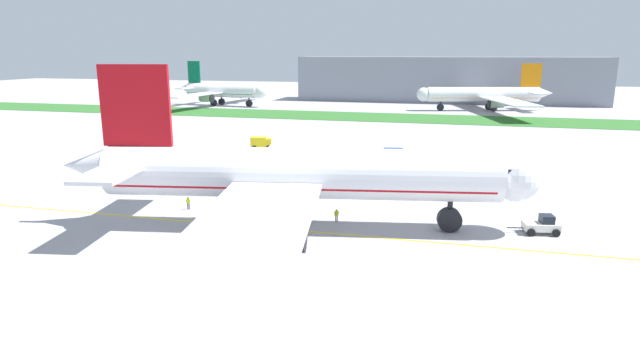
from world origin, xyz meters
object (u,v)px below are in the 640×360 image
ground_crew_wingwalker_port (337,214)px  parked_airliner_far_centre (485,95)px  service_truck_catering_van (391,156)px  service_truck_fuel_bowser (181,157)px  ground_crew_wingwalker_starboard (188,202)px  service_truck_baggage_loader (261,142)px  pushback_tug (542,225)px  airliner_foreground (294,174)px  ground_crew_marshaller_front (138,295)px  parked_airliner_far_left (221,91)px

ground_crew_wingwalker_port → parked_airliner_far_centre: (21.57, 135.76, 4.50)m
service_truck_catering_van → service_truck_fuel_bowser: bearing=-165.4°
ground_crew_wingwalker_starboard → service_truck_baggage_loader: 44.92m
pushback_tug → parked_airliner_far_centre: (-1.69, 134.16, 4.48)m
ground_crew_wingwalker_starboard → parked_airliner_far_centre: size_ratio=0.02×
airliner_foreground → ground_crew_marshaller_front: airliner_foreground is taller
pushback_tug → service_truck_baggage_loader: size_ratio=1.21×
pushback_tug → service_truck_fuel_bowser: 62.64m
service_truck_catering_van → service_truck_baggage_loader: bearing=161.3°
ground_crew_wingwalker_starboard → ground_crew_marshaller_front: bearing=-70.0°
ground_crew_wingwalker_port → service_truck_baggage_loader: 51.97m
service_truck_baggage_loader → service_truck_fuel_bowser: 20.90m
ground_crew_marshaller_front → parked_airliner_far_centre: bearing=78.8°
pushback_tug → parked_airliner_far_centre: 134.25m
ground_crew_wingwalker_port → ground_crew_marshaller_front: ground_crew_marshaller_front is taller
airliner_foreground → pushback_tug: bearing=10.1°
parked_airliner_far_left → parked_airliner_far_centre: size_ratio=0.80×
parked_airliner_far_left → pushback_tug: bearing=-52.6°
airliner_foreground → ground_crew_wingwalker_starboard: bearing=167.1°
ground_crew_wingwalker_starboard → service_truck_fuel_bowser: bearing=120.7°
airliner_foreground → ground_crew_wingwalker_port: (4.29, 3.28, -5.34)m
service_truck_baggage_loader → service_truck_fuel_bowser: service_truck_fuel_bowser is taller
ground_crew_wingwalker_port → service_truck_catering_van: service_truck_catering_van is taller
service_truck_fuel_bowser → ground_crew_wingwalker_starboard: bearing=-59.3°
airliner_foreground → service_truck_catering_van: (6.26, 38.24, -4.71)m
parked_airliner_far_centre → service_truck_catering_van: bearing=-101.0°
service_truck_baggage_loader → parked_airliner_far_left: size_ratio=0.08×
airliner_foreground → parked_airliner_far_left: (-70.32, 132.70, -0.70)m
pushback_tug → service_truck_fuel_bowser: bearing=157.7°
airliner_foreground → service_truck_fuel_bowser: (-30.40, 28.67, -4.87)m
service_truck_catering_van → ground_crew_marshaller_front: bearing=-101.6°
airliner_foreground → ground_crew_wingwalker_port: 7.59m
ground_crew_wingwalker_starboard → parked_airliner_far_left: size_ratio=0.03×
service_truck_baggage_loader → ground_crew_wingwalker_port: bearing=-59.2°
ground_crew_wingwalker_port → parked_airliner_far_centre: parked_airliner_far_centre is taller
ground_crew_wingwalker_starboard → service_truck_baggage_loader: (-6.82, 44.40, 0.43)m
parked_airliner_far_centre → pushback_tug: bearing=-89.3°
parked_airliner_far_left → ground_crew_wingwalker_port: bearing=-60.0°
airliner_foreground → parked_airliner_far_left: airliner_foreground is taller
pushback_tug → service_truck_catering_van: size_ratio=1.20×
airliner_foreground → ground_crew_marshaller_front: size_ratio=52.64×
ground_crew_marshaller_front → parked_airliner_far_left: (-64.20, 154.95, 4.60)m
airliner_foreground → parked_airliner_far_centre: bearing=79.5°
service_truck_catering_van → parked_airliner_far_left: parked_airliner_far_left is taller
service_truck_baggage_loader → parked_airliner_far_centre: (48.15, 91.11, 4.06)m
ground_crew_wingwalker_starboard → service_truck_catering_van: 40.96m
ground_crew_marshaller_front → service_truck_fuel_bowser: 56.42m
ground_crew_wingwalker_starboard → pushback_tug: bearing=1.8°
airliner_foreground → ground_crew_marshaller_front: 23.67m
parked_airliner_far_centre → service_truck_fuel_bowser: bearing=-117.0°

